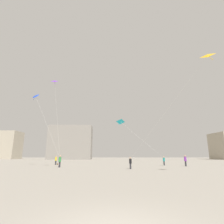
{
  "coord_description": "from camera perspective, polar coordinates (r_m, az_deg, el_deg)",
  "views": [
    {
      "loc": [
        -0.02,
        -4.91,
        1.85
      ],
      "look_at": [
        0.0,
        15.49,
        6.83
      ],
      "focal_mm": 28.43,
      "sensor_mm": 36.0,
      "label": 1
    }
  ],
  "objects": [
    {
      "name": "person_in_purple",
      "position": [
        34.36,
        22.46,
        -14.11
      ],
      "size": [
        0.41,
        0.41,
        1.86
      ],
      "rotation": [
        0.0,
        0.0,
        4.15
      ],
      "color": "#2D2D33",
      "rests_on": "ground_plane"
    },
    {
      "name": "person_in_yellow",
      "position": [
        38.36,
        -17.65,
        -14.45
      ],
      "size": [
        0.38,
        0.38,
        1.74
      ],
      "rotation": [
        0.0,
        0.0,
        1.99
      ],
      "color": "#2D2D33",
      "rests_on": "ground_plane"
    },
    {
      "name": "kite_cyan_delta",
      "position": [
        39.48,
        2.86,
        -3.29
      ],
      "size": [
        8.72,
        5.15,
        8.22
      ],
      "color": "#1EB2C6"
    },
    {
      "name": "person_in_black",
      "position": [
        25.64,
        5.88,
        -15.84
      ],
      "size": [
        0.35,
        0.35,
        1.6
      ],
      "rotation": [
        0.0,
        0.0,
        0.3
      ],
      "color": "#2D2D33",
      "rests_on": "ground_plane"
    },
    {
      "name": "kite_amber_delta",
      "position": [
        21.5,
        27.44,
        14.51
      ],
      "size": [
        7.94,
        9.71,
        10.85
      ],
      "color": "yellow"
    },
    {
      "name": "kite_cobalt_diamond",
      "position": [
        34.78,
        -23.39,
        4.73
      ],
      "size": [
        6.32,
        2.05,
        11.47
      ],
      "color": "blue"
    },
    {
      "name": "person_in_green",
      "position": [
        30.09,
        -16.5,
        -14.78
      ],
      "size": [
        0.4,
        0.4,
        1.85
      ],
      "rotation": [
        0.0,
        0.0,
        0.79
      ],
      "color": "#2D2D33",
      "rests_on": "ground_plane"
    },
    {
      "name": "building_left_hall",
      "position": [
        106.19,
        -31.68,
        -9.05
      ],
      "size": [
        16.11,
        10.07,
        13.59
      ],
      "color": "#B2A893",
      "rests_on": "ground_plane"
    },
    {
      "name": "person_in_teal",
      "position": [
        35.72,
        16.3,
        -14.73
      ],
      "size": [
        0.36,
        0.36,
        1.63
      ],
      "rotation": [
        0.0,
        0.0,
        1.69
      ],
      "color": "#2D2D33",
      "rests_on": "ground_plane"
    },
    {
      "name": "handbag_beside_flyer",
      "position": [
        38.38,
        -17.18,
        -15.72
      ],
      "size": [
        0.33,
        0.33,
        0.24
      ],
      "primitive_type": "cube",
      "rotation": [
        0.0,
        0.0,
        2.36
      ],
      "color": "brown",
      "rests_on": "ground_plane"
    },
    {
      "name": "building_centre_hall",
      "position": [
        84.52,
        -13.22,
        -9.52
      ],
      "size": [
        19.43,
        8.53,
        15.06
      ],
      "color": "gray",
      "rests_on": "ground_plane"
    },
    {
      "name": "kite_violet_diamond",
      "position": [
        29.83,
        -18.03,
        9.26
      ],
      "size": [
        1.45,
        3.44,
        12.31
      ],
      "color": "purple"
    }
  ]
}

